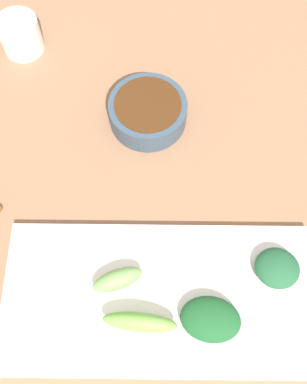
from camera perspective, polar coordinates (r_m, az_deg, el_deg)
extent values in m
cube|color=#8C6649|center=(0.59, -0.42, -3.35)|extent=(2.10, 2.10, 0.02)
cylinder|color=#364A5B|center=(0.63, -0.74, 10.38)|extent=(0.11, 0.11, 0.04)
cylinder|color=#482912|center=(0.63, -0.74, 10.77)|extent=(0.09, 0.09, 0.03)
cube|color=white|center=(0.54, 0.86, -13.62)|extent=(0.18, 0.38, 0.01)
ellipsoid|color=#215634|center=(0.55, 15.85, -9.54)|extent=(0.06, 0.06, 0.02)
ellipsoid|color=#70B149|center=(0.52, -1.82, -16.65)|extent=(0.03, 0.09, 0.03)
ellipsoid|color=#1C5529|center=(0.53, 7.46, -16.15)|extent=(0.06, 0.08, 0.02)
ellipsoid|color=#71A257|center=(0.53, -4.72, -11.32)|extent=(0.04, 0.07, 0.02)
cylinder|color=white|center=(0.74, -17.03, 19.01)|extent=(0.06, 0.06, 0.05)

